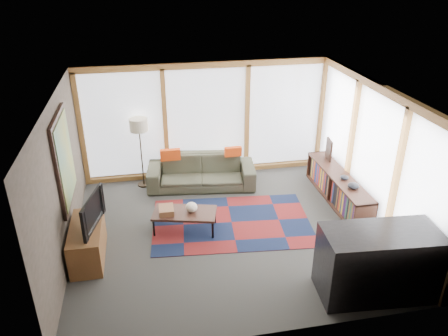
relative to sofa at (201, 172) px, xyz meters
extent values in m
plane|color=#31312E|center=(0.23, -1.85, -0.34)|extent=(5.50, 5.50, 0.00)
cube|color=#3C342B|center=(-2.52, -1.85, 0.96)|extent=(0.04, 5.00, 2.60)
cube|color=#3C342B|center=(0.23, -4.35, 0.96)|extent=(5.50, 0.04, 2.60)
cube|color=silver|center=(0.23, -1.85, 2.26)|extent=(5.50, 5.00, 0.04)
cube|color=white|center=(0.23, 0.62, 0.96)|extent=(5.30, 0.02, 2.35)
cube|color=white|center=(2.95, -1.85, 0.96)|extent=(0.02, 4.80, 2.35)
cube|color=black|center=(-2.49, -1.55, 1.21)|extent=(0.05, 1.35, 1.55)
cube|color=#BC9610|center=(-2.46, -1.55, 1.21)|extent=(0.02, 1.20, 1.40)
cube|color=maroon|center=(0.35, -1.60, -0.33)|extent=(3.13, 2.17, 0.01)
imported|color=#36382A|center=(0.00, 0.00, 0.00)|extent=(2.41, 1.19, 0.68)
cube|color=#D03F10|center=(-0.65, 0.02, 0.46)|extent=(0.43, 0.13, 0.24)
cube|color=#D03F10|center=(0.70, -0.03, 0.44)|extent=(0.37, 0.11, 0.20)
cube|color=brown|center=(-0.87, -1.63, 0.10)|extent=(0.27, 0.33, 0.11)
ellipsoid|color=silver|center=(-0.42, -1.67, 0.13)|extent=(0.25, 0.25, 0.18)
ellipsoid|color=black|center=(2.67, -1.76, 0.31)|extent=(0.25, 0.25, 0.11)
ellipsoid|color=black|center=(2.67, -1.39, 0.30)|extent=(0.17, 0.17, 0.08)
cube|color=black|center=(2.73, -0.42, 0.49)|extent=(0.09, 0.35, 0.45)
cube|color=brown|center=(-2.22, -2.18, -0.03)|extent=(0.51, 1.22, 0.61)
imported|color=black|center=(-2.15, -2.18, 0.55)|extent=(0.36, 0.96, 0.55)
cube|color=black|center=(2.06, -3.85, 0.19)|extent=(1.73, 0.91, 1.06)
camera|label=1|loc=(-1.12, -8.47, 4.23)|focal=35.00mm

